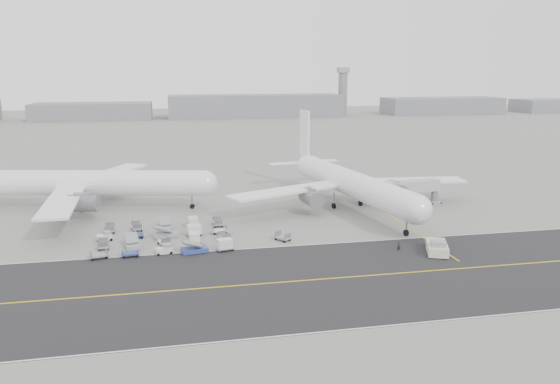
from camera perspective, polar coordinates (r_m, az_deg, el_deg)
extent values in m
plane|color=gray|center=(95.65, -2.32, -5.46)|extent=(700.00, 700.00, 0.00)
cube|color=#28282A|center=(80.04, 3.33, -9.16)|extent=(220.00, 32.00, 0.02)
cube|color=gold|center=(80.03, 3.33, -9.15)|extent=(220.00, 0.30, 0.01)
cube|color=silver|center=(94.46, 0.90, -5.67)|extent=(220.00, 0.25, 0.01)
cube|color=silver|center=(66.22, 6.89, -14.09)|extent=(220.00, 0.25, 0.01)
cube|color=gold|center=(108.71, 13.09, -3.54)|extent=(0.30, 40.00, 0.01)
cylinder|color=gray|center=(373.04, 6.56, 10.17)|extent=(6.00, 6.00, 28.00)
cube|color=gray|center=(372.71, 6.63, 12.55)|extent=(7.00, 7.00, 3.50)
cylinder|color=white|center=(125.24, -18.88, 0.91)|extent=(48.59, 15.41, 5.56)
sphere|color=white|center=(119.41, -7.84, 0.93)|extent=(5.45, 5.45, 5.45)
cube|color=white|center=(112.46, -21.84, -0.97)|extent=(6.90, 26.81, 0.45)
cube|color=white|center=(139.35, -17.37, 1.86)|extent=(16.93, 26.52, 0.45)
cylinder|color=slate|center=(116.05, -19.87, -1.11)|extent=(6.50, 4.59, 3.45)
cylinder|color=slate|center=(134.61, -16.96, 0.92)|extent=(6.50, 4.59, 3.45)
cylinder|color=black|center=(121.02, -9.15, -1.47)|extent=(1.13, 0.71, 1.05)
cylinder|color=black|center=(123.90, -19.99, -1.75)|extent=(1.13, 0.71, 1.05)
cylinder|color=black|center=(129.98, -18.98, -1.03)|extent=(1.13, 0.71, 1.05)
cylinder|color=gray|center=(120.67, -9.17, -0.80)|extent=(0.36, 0.36, 2.92)
cylinder|color=white|center=(118.94, 7.50, 0.89)|extent=(13.41, 48.61, 5.54)
sphere|color=white|center=(98.90, 14.13, -1.81)|extent=(5.43, 5.43, 5.43)
cone|color=white|center=(141.28, 2.65, 3.02)|extent=(6.47, 10.13, 4.99)
cube|color=white|center=(140.74, 2.58, 6.13)|extent=(1.37, 5.32, 11.79)
cube|color=white|center=(140.23, 0.68, 3.02)|extent=(9.16, 4.07, 0.25)
cube|color=white|center=(144.03, 4.29, 3.24)|extent=(9.16, 4.07, 0.25)
cube|color=white|center=(114.08, 0.74, 0.13)|extent=(26.69, 15.97, 0.45)
cube|color=white|center=(127.50, 13.04, 1.14)|extent=(26.92, 7.98, 0.45)
cylinder|color=slate|center=(114.01, 3.31, -0.61)|extent=(4.36, 6.38, 3.44)
cylinder|color=slate|center=(123.39, 11.84, 0.16)|extent=(4.36, 6.38, 3.44)
cylinder|color=black|center=(102.57, 13.04, -4.18)|extent=(0.69, 1.27, 1.20)
cylinder|color=black|center=(120.10, 5.64, -1.44)|extent=(0.69, 1.27, 1.20)
cylinder|color=black|center=(123.14, 8.41, -1.16)|extent=(0.69, 1.27, 1.20)
cylinder|color=gray|center=(102.17, 13.08, -3.40)|extent=(0.36, 0.36, 2.91)
cube|color=beige|center=(94.57, 16.07, -5.60)|extent=(5.35, 7.30, 1.49)
cube|color=gray|center=(92.82, 16.21, -5.23)|extent=(2.95, 2.83, 0.96)
cylinder|color=gray|center=(98.50, 15.82, -5.08)|extent=(1.16, 2.64, 0.17)
cylinder|color=black|center=(92.14, 15.36, -6.32)|extent=(0.74, 1.05, 0.96)
cylinder|color=black|center=(92.47, 17.07, -6.37)|extent=(0.74, 1.05, 0.96)
cylinder|color=black|center=(96.96, 15.09, -5.35)|extent=(0.74, 1.05, 0.96)
cylinder|color=black|center=(97.27, 16.71, -5.40)|extent=(0.74, 1.05, 0.96)
cylinder|color=gray|center=(128.53, 15.83, -0.32)|extent=(1.54, 1.54, 3.85)
cube|color=gray|center=(128.88, 15.78, -1.01)|extent=(2.78, 2.78, 0.67)
cube|color=#A6A6AB|center=(124.41, 13.32, 0.58)|extent=(14.64, 4.38, 2.50)
cube|color=gray|center=(120.99, 10.51, 0.37)|extent=(1.51, 3.19, 2.88)
cylinder|color=black|center=(130.32, 15.91, -0.89)|extent=(0.35, 0.61, 0.58)
imported|color=black|center=(93.89, 12.31, -5.60)|extent=(0.58, 0.39, 1.58)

